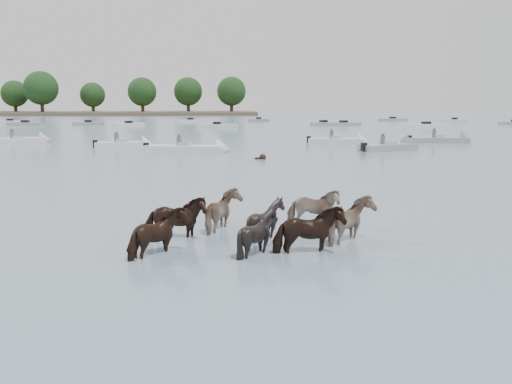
{
  "coord_description": "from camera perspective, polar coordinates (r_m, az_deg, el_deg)",
  "views": [
    {
      "loc": [
        0.9,
        -13.55,
        3.48
      ],
      "look_at": [
        1.71,
        0.63,
        1.1
      ],
      "focal_mm": 37.24,
      "sensor_mm": 36.0,
      "label": 1
    }
  ],
  "objects": [
    {
      "name": "ground",
      "position": [
        14.02,
        -6.86,
        -4.93
      ],
      "size": [
        400.0,
        400.0,
        0.0
      ],
      "primitive_type": "plane",
      "color": "slate",
      "rests_on": "ground"
    },
    {
      "name": "pony_herd",
      "position": [
        13.54,
        0.27,
        -3.57
      ],
      "size": [
        6.21,
        4.3,
        1.4
      ],
      "color": "black",
      "rests_on": "ground"
    },
    {
      "name": "swimming_pony",
      "position": [
        33.5,
        0.64,
        3.73
      ],
      "size": [
        0.72,
        0.44,
        0.44
      ],
      "color": "black",
      "rests_on": "ground"
    },
    {
      "name": "motorboat_a",
      "position": [
        43.2,
        -13.26,
        4.95
      ],
      "size": [
        4.77,
        2.23,
        1.92
      ],
      "rotation": [
        0.0,
        0.0,
        0.14
      ],
      "color": "silver",
      "rests_on": "ground"
    },
    {
      "name": "motorboat_b",
      "position": [
        38.54,
        -6.48,
        4.61
      ],
      "size": [
        6.38,
        2.5,
        1.92
      ],
      "rotation": [
        0.0,
        0.0,
        -0.15
      ],
      "color": "silver",
      "rests_on": "ground"
    },
    {
      "name": "motorboat_c",
      "position": [
        46.63,
        9.51,
        5.39
      ],
      "size": [
        5.42,
        2.7,
        1.92
      ],
      "rotation": [
        0.0,
        0.0,
        -0.22
      ],
      "color": "silver",
      "rests_on": "ground"
    },
    {
      "name": "motorboat_d",
      "position": [
        41.28,
        14.76,
        4.69
      ],
      "size": [
        5.11,
        3.36,
        1.92
      ],
      "rotation": [
        0.0,
        0.0,
        0.4
      ],
      "color": "gray",
      "rests_on": "ground"
    },
    {
      "name": "motorboat_e",
      "position": [
        50.49,
        19.82,
        5.27
      ],
      "size": [
        5.79,
        1.94,
        1.92
      ],
      "rotation": [
        0.0,
        0.0,
        -0.06
      ],
      "color": "gray",
      "rests_on": "ground"
    },
    {
      "name": "motorboat_f",
      "position": [
        51.44,
        -23.42,
        5.12
      ],
      "size": [
        5.29,
        3.69,
        1.92
      ],
      "rotation": [
        0.0,
        0.0,
        0.46
      ],
      "color": "silver",
      "rests_on": "ground"
    },
    {
      "name": "distant_flotilla",
      "position": [
        88.26,
        -3.57,
        7.42
      ],
      "size": [
        104.86,
        30.63,
        0.93
      ],
      "color": "silver",
      "rests_on": "ground"
    }
  ]
}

